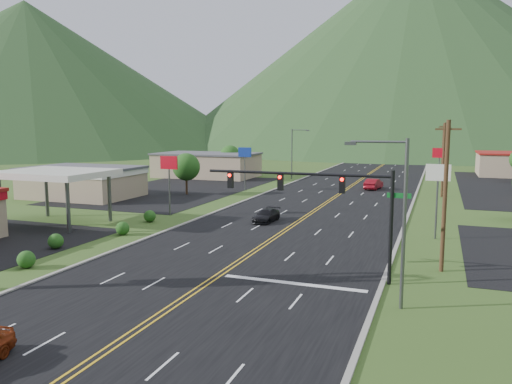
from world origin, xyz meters
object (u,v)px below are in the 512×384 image
(streetlight_west, at_px, (294,150))
(streetlight_east, at_px, (398,212))
(traffic_signal, at_px, (326,195))
(gas_canopy, at_px, (55,175))
(car_dark_mid, at_px, (266,216))
(car_red_far, at_px, (374,184))

(streetlight_west, bearing_deg, streetlight_east, -69.14)
(streetlight_west, bearing_deg, traffic_signal, -72.03)
(traffic_signal, height_order, gas_canopy, traffic_signal)
(streetlight_west, distance_m, car_dark_mid, 41.13)
(streetlight_east, height_order, car_dark_mid, streetlight_east)
(traffic_signal, distance_m, streetlight_east, 6.17)
(streetlight_east, distance_m, car_red_far, 50.54)
(car_dark_mid, distance_m, car_red_far, 30.54)
(streetlight_west, distance_m, car_red_far, 19.07)
(streetlight_east, relative_size, car_red_far, 1.85)
(traffic_signal, distance_m, car_red_far, 46.12)
(traffic_signal, height_order, car_dark_mid, traffic_signal)
(car_dark_mid, bearing_deg, streetlight_east, -51.58)
(streetlight_east, bearing_deg, car_red_far, 98.39)
(streetlight_west, relative_size, car_red_far, 1.85)
(gas_canopy, distance_m, car_dark_mid, 21.06)
(streetlight_west, xyz_separation_m, car_dark_mid, (8.67, -39.95, -4.56))
(streetlight_west, height_order, gas_canopy, streetlight_west)
(streetlight_east, xyz_separation_m, streetlight_west, (-22.86, 60.00, 0.00))
(streetlight_east, relative_size, streetlight_west, 1.00)
(streetlight_west, relative_size, car_dark_mid, 2.12)
(streetlight_west, distance_m, gas_canopy, 49.10)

